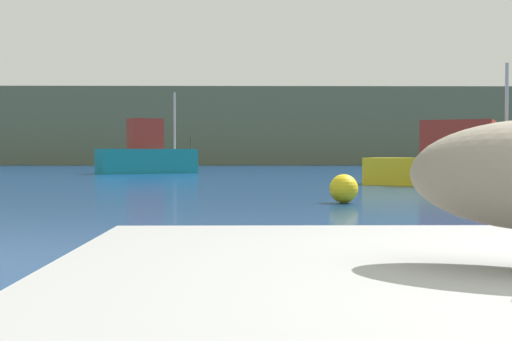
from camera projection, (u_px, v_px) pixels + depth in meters
The scene contains 5 objects.
hillside_backdrop at pixel (266, 128), 74.20m from camera, with size 140.00×12.73×7.69m, color #5B664C.
fishing_boat_yellow at pixel (454, 162), 25.44m from camera, with size 6.44×4.36×4.36m.
fishing_boat_teal at pixel (147, 155), 40.75m from camera, with size 5.84×4.16×4.79m.
fishing_boat_orange at pixel (502, 159), 43.08m from camera, with size 6.49×3.30×5.24m.
mooring_buoy at pixel (344, 189), 16.54m from camera, with size 0.68×0.68×0.68m, color yellow.
Camera 1 is at (-1.97, -2.24, 1.18)m, focal length 49.09 mm.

